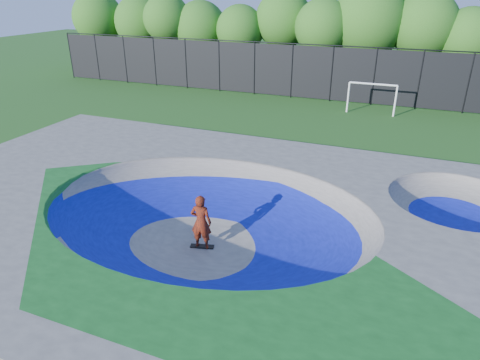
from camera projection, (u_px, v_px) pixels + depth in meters
name	position (u px, v px, depth m)	size (l,w,h in m)	color
ground	(208.00, 245.00, 14.25)	(120.00, 120.00, 0.00)	#1F5216
skate_deck	(207.00, 225.00, 13.94)	(22.00, 14.00, 1.50)	gray
skater	(201.00, 222.00, 13.73)	(0.69, 0.45, 1.90)	#AE2D0D
skateboard	(202.00, 246.00, 14.11)	(0.78, 0.22, 0.05)	black
soccer_goal	(372.00, 93.00, 28.15)	(3.16, 0.12, 2.08)	white
fence	(332.00, 73.00, 31.13)	(48.09, 0.09, 4.04)	black
treeline	(321.00, 26.00, 34.99)	(52.12, 6.35, 8.29)	#442C22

